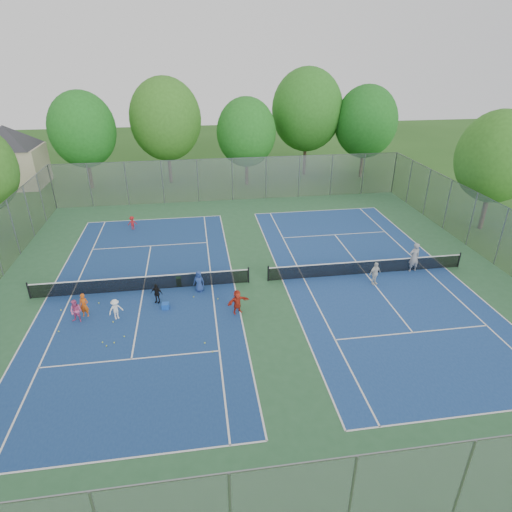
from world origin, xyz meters
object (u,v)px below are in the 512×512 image
(instructor, at_px, (414,257))
(net_right, at_px, (367,268))
(ball_crate, at_px, (165,306))
(net_left, at_px, (142,284))
(ball_hopper, at_px, (179,282))

(instructor, bearing_deg, net_right, -7.34)
(net_right, relative_size, ball_crate, 33.33)
(ball_crate, bearing_deg, instructor, 7.79)
(ball_crate, bearing_deg, net_left, 122.45)
(net_left, xyz_separation_m, ball_crate, (1.41, -2.22, -0.29))
(ball_crate, relative_size, ball_hopper, 0.68)
(net_right, bearing_deg, net_left, 180.00)
(net_right, relative_size, instructor, 6.45)
(ball_hopper, height_order, instructor, instructor)
(net_right, height_order, ball_crate, net_right)
(net_left, xyz_separation_m, instructor, (17.11, -0.08, 0.54))
(instructor, bearing_deg, ball_crate, 1.85)
(ball_crate, distance_m, ball_hopper, 2.56)
(net_left, distance_m, ball_crate, 2.65)
(net_left, relative_size, ball_crate, 33.33)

